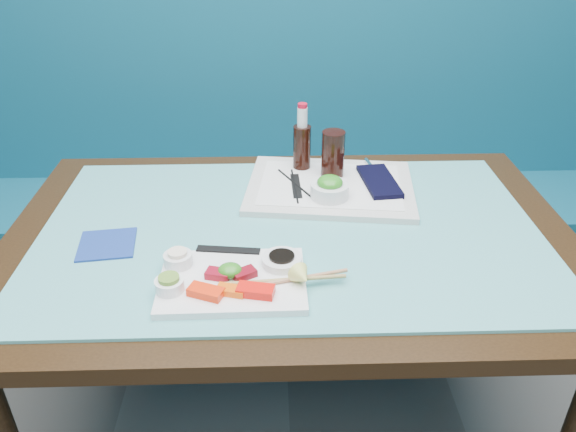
{
  "coord_description": "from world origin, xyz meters",
  "views": [
    {
      "loc": [
        -0.04,
        0.28,
        1.48
      ],
      "look_at": [
        -0.01,
        1.44,
        0.8
      ],
      "focal_mm": 35.0,
      "sensor_mm": 36.0,
      "label": 1
    }
  ],
  "objects_px": {
    "serving_tray": "(330,187)",
    "seaweed_bowl": "(330,191)",
    "cola_bottle_body": "(302,150)",
    "booth_bench": "(283,201)",
    "dining_table": "(290,259)",
    "blue_napkin": "(107,244)",
    "sashimi_plate": "(233,281)",
    "cola_glass": "(333,154)"
  },
  "relations": [
    {
      "from": "dining_table",
      "to": "blue_napkin",
      "type": "distance_m",
      "value": 0.45
    },
    {
      "from": "booth_bench",
      "to": "blue_napkin",
      "type": "relative_size",
      "value": 23.36
    },
    {
      "from": "sashimi_plate",
      "to": "cola_bottle_body",
      "type": "xyz_separation_m",
      "value": [
        0.17,
        0.53,
        0.06
      ]
    },
    {
      "from": "booth_bench",
      "to": "blue_napkin",
      "type": "bearing_deg",
      "value": -115.68
    },
    {
      "from": "dining_table",
      "to": "seaweed_bowl",
      "type": "relative_size",
      "value": 13.87
    },
    {
      "from": "dining_table",
      "to": "cola_bottle_body",
      "type": "relative_size",
      "value": 9.69
    },
    {
      "from": "sashimi_plate",
      "to": "serving_tray",
      "type": "distance_m",
      "value": 0.49
    },
    {
      "from": "sashimi_plate",
      "to": "serving_tray",
      "type": "xyz_separation_m",
      "value": [
        0.25,
        0.42,
        0.0
      ]
    },
    {
      "from": "booth_bench",
      "to": "serving_tray",
      "type": "bearing_deg",
      "value": -79.57
    },
    {
      "from": "dining_table",
      "to": "sashimi_plate",
      "type": "bearing_deg",
      "value": -120.4
    },
    {
      "from": "cola_glass",
      "to": "cola_bottle_body",
      "type": "xyz_separation_m",
      "value": [
        -0.08,
        0.06,
        -0.01
      ]
    },
    {
      "from": "dining_table",
      "to": "cola_glass",
      "type": "relative_size",
      "value": 10.55
    },
    {
      "from": "serving_tray",
      "to": "seaweed_bowl",
      "type": "height_order",
      "value": "seaweed_bowl"
    },
    {
      "from": "seaweed_bowl",
      "to": "cola_glass",
      "type": "xyz_separation_m",
      "value": [
        0.02,
        0.13,
        0.05
      ]
    },
    {
      "from": "seaweed_bowl",
      "to": "blue_napkin",
      "type": "bearing_deg",
      "value": -160.97
    },
    {
      "from": "dining_table",
      "to": "seaweed_bowl",
      "type": "xyz_separation_m",
      "value": [
        0.11,
        0.13,
        0.13
      ]
    },
    {
      "from": "serving_tray",
      "to": "blue_napkin",
      "type": "height_order",
      "value": "serving_tray"
    },
    {
      "from": "blue_napkin",
      "to": "sashimi_plate",
      "type": "bearing_deg",
      "value": -27.84
    },
    {
      "from": "cola_bottle_body",
      "to": "blue_napkin",
      "type": "relative_size",
      "value": 1.13
    },
    {
      "from": "seaweed_bowl",
      "to": "blue_napkin",
      "type": "height_order",
      "value": "seaweed_bowl"
    },
    {
      "from": "serving_tray",
      "to": "cola_bottle_body",
      "type": "bearing_deg",
      "value": 130.76
    },
    {
      "from": "serving_tray",
      "to": "cola_glass",
      "type": "height_order",
      "value": "cola_glass"
    },
    {
      "from": "booth_bench",
      "to": "seaweed_bowl",
      "type": "height_order",
      "value": "booth_bench"
    },
    {
      "from": "booth_bench",
      "to": "serving_tray",
      "type": "height_order",
      "value": "booth_bench"
    },
    {
      "from": "dining_table",
      "to": "seaweed_bowl",
      "type": "distance_m",
      "value": 0.21
    },
    {
      "from": "dining_table",
      "to": "seaweed_bowl",
      "type": "height_order",
      "value": "seaweed_bowl"
    },
    {
      "from": "cola_glass",
      "to": "cola_bottle_body",
      "type": "height_order",
      "value": "cola_glass"
    },
    {
      "from": "sashimi_plate",
      "to": "cola_glass",
      "type": "height_order",
      "value": "cola_glass"
    },
    {
      "from": "booth_bench",
      "to": "dining_table",
      "type": "bearing_deg",
      "value": -90.0
    },
    {
      "from": "cola_glass",
      "to": "blue_napkin",
      "type": "height_order",
      "value": "cola_glass"
    },
    {
      "from": "booth_bench",
      "to": "blue_napkin",
      "type": "xyz_separation_m",
      "value": [
        -0.43,
        -0.9,
        0.39
      ]
    },
    {
      "from": "seaweed_bowl",
      "to": "cola_bottle_body",
      "type": "xyz_separation_m",
      "value": [
        -0.06,
        0.19,
        0.04
      ]
    },
    {
      "from": "dining_table",
      "to": "serving_tray",
      "type": "relative_size",
      "value": 3.1
    },
    {
      "from": "booth_bench",
      "to": "seaweed_bowl",
      "type": "bearing_deg",
      "value": -81.43
    },
    {
      "from": "booth_bench",
      "to": "cola_bottle_body",
      "type": "xyz_separation_m",
      "value": [
        0.04,
        -0.53,
        0.46
      ]
    },
    {
      "from": "booth_bench",
      "to": "seaweed_bowl",
      "type": "distance_m",
      "value": 0.84
    },
    {
      "from": "dining_table",
      "to": "cola_glass",
      "type": "xyz_separation_m",
      "value": [
        0.13,
        0.26,
        0.17
      ]
    },
    {
      "from": "dining_table",
      "to": "blue_napkin",
      "type": "xyz_separation_m",
      "value": [
        -0.43,
        -0.06,
        0.09
      ]
    },
    {
      "from": "serving_tray",
      "to": "cola_glass",
      "type": "relative_size",
      "value": 3.4
    },
    {
      "from": "booth_bench",
      "to": "seaweed_bowl",
      "type": "xyz_separation_m",
      "value": [
        0.11,
        -0.71,
        0.42
      ]
    },
    {
      "from": "booth_bench",
      "to": "dining_table",
      "type": "xyz_separation_m",
      "value": [
        0.0,
        -0.84,
        0.29
      ]
    },
    {
      "from": "serving_tray",
      "to": "blue_napkin",
      "type": "bearing_deg",
      "value": -147.46
    }
  ]
}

